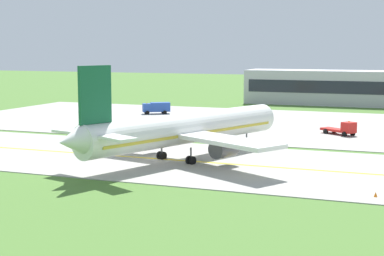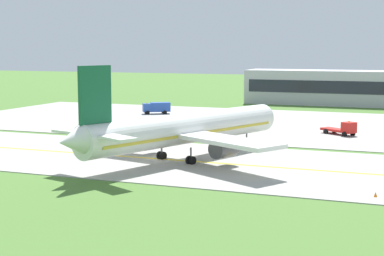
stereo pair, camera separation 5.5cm
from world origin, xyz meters
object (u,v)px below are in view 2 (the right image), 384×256
(service_truck_baggage, at_px, (157,107))
(service_truck_fuel, at_px, (188,122))
(airplane_lead, at_px, (184,129))
(service_truck_catering, at_px, (343,129))

(service_truck_baggage, distance_m, service_truck_fuel, 27.45)
(airplane_lead, relative_size, service_truck_fuel, 6.35)
(service_truck_fuel, bearing_deg, service_truck_catering, 7.01)
(service_truck_catering, bearing_deg, airplane_lead, -117.89)
(airplane_lead, relative_size, service_truck_catering, 5.93)
(airplane_lead, distance_m, service_truck_catering, 34.91)
(service_truck_catering, bearing_deg, service_truck_baggage, 156.28)
(airplane_lead, distance_m, service_truck_fuel, 29.49)
(service_truck_baggage, relative_size, service_truck_catering, 0.95)
(service_truck_baggage, bearing_deg, airplane_lead, -61.74)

